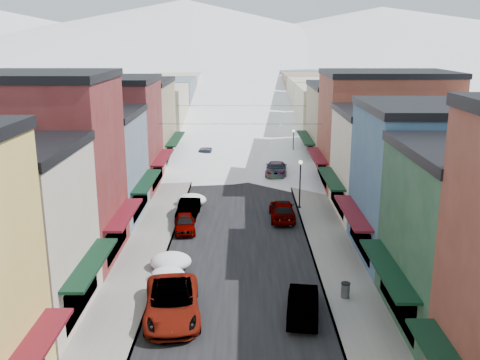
{
  "coord_description": "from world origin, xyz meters",
  "views": [
    {
      "loc": [
        0.28,
        -13.1,
        14.48
      ],
      "look_at": [
        0.0,
        31.59,
        2.62
      ],
      "focal_mm": 40.0,
      "sensor_mm": 36.0,
      "label": 1
    }
  ],
  "objects_px": {
    "car_dark_hatch": "(188,209)",
    "streetlamp_near": "(300,178)",
    "trash_can": "(345,290)",
    "car_white_suv": "(172,302)",
    "car_green_sedan": "(303,303)",
    "car_silver_sedan": "(185,223)"
  },
  "relations": [
    {
      "from": "car_dark_hatch",
      "to": "trash_can",
      "type": "relative_size",
      "value": 4.99
    },
    {
      "from": "car_silver_sedan",
      "to": "streetlamp_near",
      "type": "distance_m",
      "value": 11.18
    },
    {
      "from": "streetlamp_near",
      "to": "trash_can",
      "type": "bearing_deg",
      "value": -86.87
    },
    {
      "from": "car_silver_sedan",
      "to": "car_green_sedan",
      "type": "bearing_deg",
      "value": -66.29
    },
    {
      "from": "car_green_sedan",
      "to": "trash_can",
      "type": "xyz_separation_m",
      "value": [
        2.62,
        1.87,
        -0.15
      ]
    },
    {
      "from": "streetlamp_near",
      "to": "car_silver_sedan",
      "type": "bearing_deg",
      "value": -149.4
    },
    {
      "from": "car_dark_hatch",
      "to": "car_green_sedan",
      "type": "distance_m",
      "value": 18.1
    },
    {
      "from": "car_dark_hatch",
      "to": "streetlamp_near",
      "type": "distance_m",
      "value": 10.0
    },
    {
      "from": "car_silver_sedan",
      "to": "trash_can",
      "type": "distance_m",
      "value": 15.26
    },
    {
      "from": "car_white_suv",
      "to": "car_dark_hatch",
      "type": "height_order",
      "value": "car_white_suv"
    },
    {
      "from": "car_dark_hatch",
      "to": "streetlamp_near",
      "type": "bearing_deg",
      "value": 16.42
    },
    {
      "from": "car_green_sedan",
      "to": "car_silver_sedan",
      "type": "bearing_deg",
      "value": -52.24
    },
    {
      "from": "trash_can",
      "to": "streetlamp_near",
      "type": "distance_m",
      "value": 16.96
    },
    {
      "from": "car_dark_hatch",
      "to": "streetlamp_near",
      "type": "xyz_separation_m",
      "value": [
        9.5,
        2.32,
        2.09
      ]
    },
    {
      "from": "car_silver_sedan",
      "to": "streetlamp_near",
      "type": "height_order",
      "value": "streetlamp_near"
    },
    {
      "from": "car_silver_sedan",
      "to": "trash_can",
      "type": "relative_size",
      "value": 4.38
    },
    {
      "from": "car_dark_hatch",
      "to": "trash_can",
      "type": "height_order",
      "value": "car_dark_hatch"
    },
    {
      "from": "car_green_sedan",
      "to": "streetlamp_near",
      "type": "height_order",
      "value": "streetlamp_near"
    },
    {
      "from": "car_green_sedan",
      "to": "trash_can",
      "type": "bearing_deg",
      "value": -137.28
    },
    {
      "from": "trash_can",
      "to": "streetlamp_near",
      "type": "xyz_separation_m",
      "value": [
        -0.92,
        16.79,
        2.22
      ]
    },
    {
      "from": "car_white_suv",
      "to": "streetlamp_near",
      "type": "height_order",
      "value": "streetlamp_near"
    },
    {
      "from": "car_white_suv",
      "to": "car_silver_sedan",
      "type": "distance_m",
      "value": 13.27
    }
  ]
}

